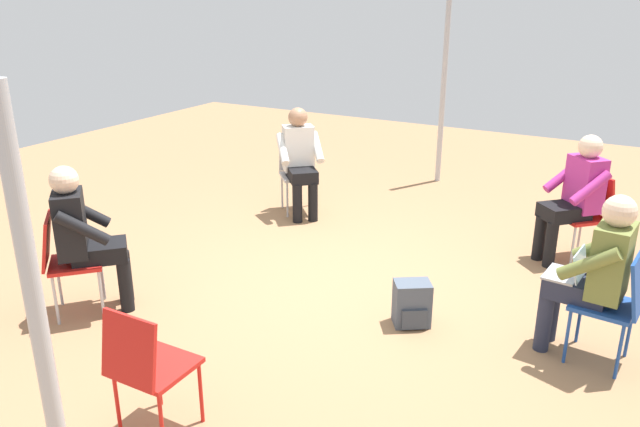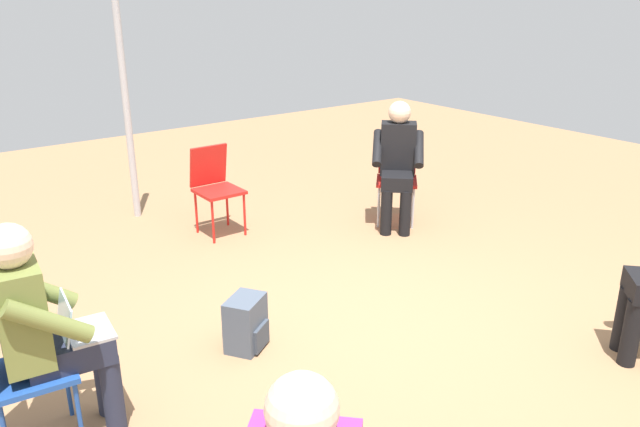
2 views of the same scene
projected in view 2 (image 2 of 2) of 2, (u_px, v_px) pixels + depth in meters
The scene contains 8 objects.
ground_plane at pixel (366, 330), 4.38m from camera, with size 14.00×14.00×0.00m, color #99704C.
chair_northeast at pixel (397, 173), 6.30m from camera, with size 0.58×0.59×0.85m.
chair_west at pixel (14, 367), 3.09m from camera, with size 0.47×0.44×0.85m.
chair_north at pixel (215, 184), 5.98m from camera, with size 0.40×0.44×0.85m.
person_with_laptop at pixel (44, 323), 3.10m from camera, with size 0.55×0.53×1.24m.
person_in_black at pixel (398, 159), 6.08m from camera, with size 0.63×0.63×1.24m.
backpack_near_laptop_user at pixel (246, 326), 4.12m from camera, with size 0.34×0.32×0.36m.
tent_pole_near at pixel (127, 110), 6.19m from camera, with size 0.07×0.07×2.24m, color #B2B2B7.
Camera 2 is at (-2.56, -2.87, 2.26)m, focal length 35.00 mm.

